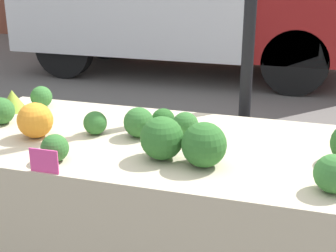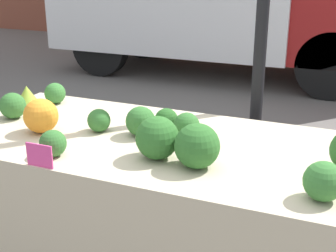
# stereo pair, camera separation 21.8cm
# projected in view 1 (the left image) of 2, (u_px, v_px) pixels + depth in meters

# --- Properties ---
(tent_pole) EXTENTS (0.07, 0.07, 2.71)m
(tent_pole) POSITION_uv_depth(u_px,v_px,m) (250.00, 14.00, 2.56)
(tent_pole) COLOR black
(tent_pole) RESTS_ON ground_plane
(market_table) EXTENTS (2.18, 0.95, 0.83)m
(market_table) POSITION_uv_depth(u_px,v_px,m) (164.00, 165.00, 2.18)
(market_table) COLOR beige
(market_table) RESTS_ON ground_plane
(orange_cauliflower) EXTENTS (0.17, 0.17, 0.17)m
(orange_cauliflower) POSITION_uv_depth(u_px,v_px,m) (35.00, 120.00, 2.24)
(orange_cauliflower) COLOR orange
(orange_cauliflower) RESTS_ON market_table
(romanesco_head) EXTENTS (0.15, 0.15, 0.12)m
(romanesco_head) POSITION_uv_depth(u_px,v_px,m) (13.00, 100.00, 2.64)
(romanesco_head) COLOR #93B238
(romanesco_head) RESTS_ON market_table
(broccoli_head_0) EXTENTS (0.15, 0.15, 0.15)m
(broccoli_head_0) POSITION_uv_depth(u_px,v_px,m) (333.00, 174.00, 1.72)
(broccoli_head_0) COLOR #387533
(broccoli_head_0) RESTS_ON market_table
(broccoli_head_1) EXTENTS (0.15, 0.15, 0.15)m
(broccoli_head_1) POSITION_uv_depth(u_px,v_px,m) (139.00, 122.00, 2.25)
(broccoli_head_1) COLOR #336B2D
(broccoli_head_1) RESTS_ON market_table
(broccoli_head_2) EXTENTS (0.12, 0.12, 0.12)m
(broccoli_head_2) POSITION_uv_depth(u_px,v_px,m) (163.00, 120.00, 2.32)
(broccoli_head_2) COLOR #285B23
(broccoli_head_2) RESTS_ON market_table
(broccoli_head_3) EXTENTS (0.14, 0.14, 0.14)m
(broccoli_head_3) POSITION_uv_depth(u_px,v_px,m) (1.00, 111.00, 2.42)
(broccoli_head_3) COLOR #336B2D
(broccoli_head_3) RESTS_ON market_table
(broccoli_head_4) EXTENTS (0.19, 0.19, 0.19)m
(broccoli_head_4) POSITION_uv_depth(u_px,v_px,m) (204.00, 145.00, 1.92)
(broccoli_head_4) COLOR #2D6628
(broccoli_head_4) RESTS_ON market_table
(broccoli_head_5) EXTENTS (0.13, 0.13, 0.13)m
(broccoli_head_5) POSITION_uv_depth(u_px,v_px,m) (185.00, 125.00, 2.24)
(broccoli_head_5) COLOR #336B2D
(broccoli_head_5) RESTS_ON market_table
(broccoli_head_7) EXTENTS (0.12, 0.12, 0.12)m
(broccoli_head_7) POSITION_uv_depth(u_px,v_px,m) (55.00, 148.00, 1.98)
(broccoli_head_7) COLOR #336B2D
(broccoli_head_7) RESTS_ON market_table
(broccoli_head_8) EXTENTS (0.12, 0.12, 0.12)m
(broccoli_head_8) POSITION_uv_depth(u_px,v_px,m) (41.00, 97.00, 2.70)
(broccoli_head_8) COLOR #387533
(broccoli_head_8) RESTS_ON market_table
(broccoli_head_9) EXTENTS (0.19, 0.19, 0.19)m
(broccoli_head_9) POSITION_uv_depth(u_px,v_px,m) (162.00, 138.00, 1.99)
(broccoli_head_9) COLOR #2D6628
(broccoli_head_9) RESTS_ON market_table
(broccoli_head_10) EXTENTS (0.12, 0.12, 0.12)m
(broccoli_head_10) POSITION_uv_depth(u_px,v_px,m) (95.00, 123.00, 2.29)
(broccoli_head_10) COLOR #336B2D
(broccoli_head_10) RESTS_ON market_table
(price_sign) EXTENTS (0.13, 0.01, 0.10)m
(price_sign) POSITION_uv_depth(u_px,v_px,m) (44.00, 161.00, 1.88)
(price_sign) COLOR #EF4793
(price_sign) RESTS_ON market_table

